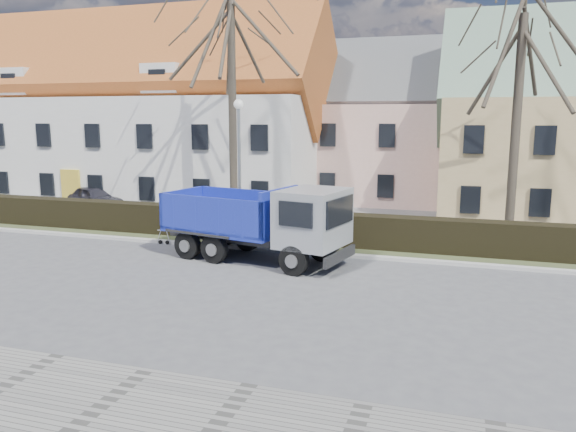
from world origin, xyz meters
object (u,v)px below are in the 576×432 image
(cart_frame, at_px, (159,236))
(parked_car_a, at_px, (95,198))
(dump_truck, at_px, (249,221))
(streetlight, at_px, (239,168))

(cart_frame, bearing_deg, parked_car_a, 140.25)
(dump_truck, height_order, parked_car_a, dump_truck)
(dump_truck, bearing_deg, cart_frame, 177.11)
(cart_frame, xyz_separation_m, parked_car_a, (-7.78, 6.47, 0.33))
(dump_truck, height_order, streetlight, streetlight)
(streetlight, xyz_separation_m, parked_car_a, (-10.30, 3.87, -2.30))
(streetlight, bearing_deg, cart_frame, -134.02)
(dump_truck, distance_m, cart_frame, 4.72)
(streetlight, xyz_separation_m, cart_frame, (-2.52, -2.60, -2.63))
(cart_frame, relative_size, parked_car_a, 0.19)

